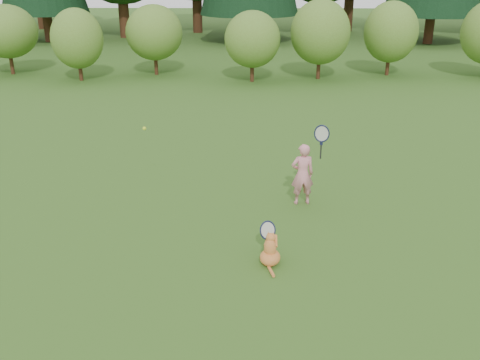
# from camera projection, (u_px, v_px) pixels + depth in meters

# --- Properties ---
(ground) EXTENTS (100.00, 100.00, 0.00)m
(ground) POSITION_uv_depth(u_px,v_px,m) (226.00, 242.00, 8.13)
(ground) COLOR #2B4D15
(ground) RESTS_ON ground
(shrub_row) EXTENTS (28.00, 3.00, 2.80)m
(shrub_row) POSITION_uv_depth(u_px,v_px,m) (242.00, 40.00, 19.68)
(shrub_row) COLOR #526C21
(shrub_row) RESTS_ON ground
(child) EXTENTS (0.62, 0.35, 1.65)m
(child) POSITION_uv_depth(u_px,v_px,m) (303.00, 173.00, 9.25)
(child) COLOR #D8818B
(child) RESTS_ON ground
(cat) EXTENTS (0.42, 0.70, 0.66)m
(cat) POSITION_uv_depth(u_px,v_px,m) (270.00, 247.00, 7.46)
(cat) COLOR #B46C22
(cat) RESTS_ON ground
(tennis_ball) EXTENTS (0.07, 0.07, 0.07)m
(tennis_ball) POSITION_uv_depth(u_px,v_px,m) (144.00, 128.00, 9.51)
(tennis_ball) COLOR #C1D118
(tennis_ball) RESTS_ON ground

